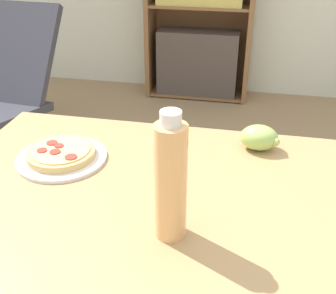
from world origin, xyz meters
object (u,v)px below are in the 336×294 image
Objects in this scene: pizza_on_plate at (61,155)px; drink_bottle at (171,181)px; bookshelf at (200,14)px; grape_bunch at (259,138)px.

pizza_on_plate is 0.87× the size of drink_bottle.
pizza_on_plate is at bearing -91.87° from bookshelf.
drink_bottle is at bearing -34.32° from pizza_on_plate.
grape_bunch is at bearing -77.94° from bookshelf.
drink_bottle is (-0.18, -0.42, 0.10)m from grape_bunch.
bookshelf is at bearing 88.13° from pizza_on_plate.
grape_bunch is 2.24m from bookshelf.
pizza_on_plate is 0.46m from drink_bottle.
bookshelf is (-0.47, 2.19, -0.10)m from grape_bunch.
bookshelf is (0.08, 2.37, -0.08)m from pizza_on_plate.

